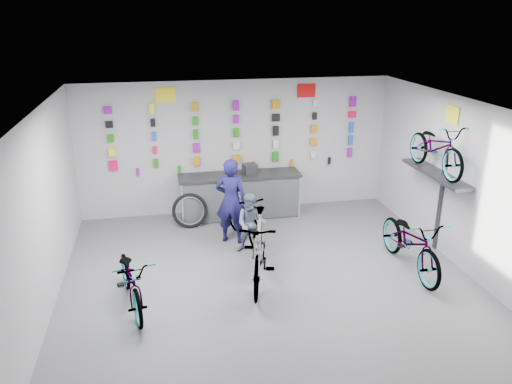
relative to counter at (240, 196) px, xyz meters
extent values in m
plane|color=#4C4C51|center=(0.00, -3.54, -0.49)|extent=(8.00, 8.00, 0.00)
plane|color=white|center=(0.00, -3.54, 2.51)|extent=(8.00, 8.00, 0.00)
plane|color=#AFAFB2|center=(0.00, 0.46, 1.01)|extent=(7.00, 0.00, 7.00)
plane|color=#AFAFB2|center=(-3.50, -3.54, 1.01)|extent=(0.00, 8.00, 8.00)
plane|color=#AFAFB2|center=(3.50, -3.54, 1.01)|extent=(0.00, 8.00, 8.00)
cube|color=black|center=(0.00, 0.01, -0.04)|extent=(2.60, 0.60, 0.90)
cube|color=silver|center=(0.00, -0.29, -0.01)|extent=(2.60, 0.02, 0.90)
cube|color=silver|center=(-1.30, -0.29, -0.01)|extent=(0.04, 0.04, 0.96)
cube|color=silver|center=(1.30, -0.29, -0.01)|extent=(0.04, 0.04, 0.96)
cube|color=black|center=(0.00, 0.01, 0.48)|extent=(2.70, 0.66, 0.06)
cube|color=#F20A48|center=(-2.70, 0.39, 0.76)|extent=(0.18, 0.06, 0.21)
cube|color=#1C7D10|center=(-1.80, 0.39, 0.76)|extent=(0.11, 0.06, 0.17)
cube|color=#C68110|center=(-0.90, 0.39, 0.76)|extent=(0.13, 0.06, 0.20)
cube|color=#C68110|center=(0.00, 0.39, 0.76)|extent=(0.17, 0.06, 0.17)
cube|color=#1C7D10|center=(0.90, 0.39, 0.76)|extent=(0.14, 0.06, 0.22)
cube|color=silver|center=(1.80, 0.39, 0.76)|extent=(0.11, 0.06, 0.17)
cube|color=purple|center=(2.70, 0.39, 0.76)|extent=(0.11, 0.06, 0.20)
cube|color=#F9FF19|center=(-2.70, 0.39, 1.06)|extent=(0.14, 0.06, 0.18)
cube|color=#F20A48|center=(-1.80, 0.39, 1.06)|extent=(0.09, 0.06, 0.14)
cube|color=purple|center=(-0.90, 0.39, 1.06)|extent=(0.16, 0.06, 0.19)
cube|color=silver|center=(0.00, 0.39, 1.06)|extent=(0.15, 0.06, 0.15)
cube|color=silver|center=(0.90, 0.39, 1.06)|extent=(0.11, 0.06, 0.19)
cube|color=#C68110|center=(1.80, 0.39, 1.06)|extent=(0.16, 0.06, 0.16)
cube|color=blue|center=(2.70, 0.39, 1.06)|extent=(0.10, 0.06, 0.22)
cube|color=#1C7D10|center=(-2.70, 0.39, 1.36)|extent=(0.13, 0.06, 0.16)
cube|color=blue|center=(-1.80, 0.39, 1.36)|extent=(0.10, 0.06, 0.18)
cube|color=#1C7D10|center=(-0.90, 0.39, 1.36)|extent=(0.11, 0.06, 0.21)
cube|color=#1C7D10|center=(0.00, 0.39, 1.36)|extent=(0.11, 0.06, 0.20)
cube|color=black|center=(0.90, 0.39, 1.36)|extent=(0.13, 0.06, 0.22)
cube|color=#C68110|center=(1.80, 0.39, 1.36)|extent=(0.14, 0.06, 0.17)
cube|color=blue|center=(2.70, 0.39, 1.36)|extent=(0.10, 0.06, 0.24)
cube|color=black|center=(-2.70, 0.39, 1.66)|extent=(0.15, 0.06, 0.14)
cube|color=black|center=(-1.80, 0.39, 1.66)|extent=(0.10, 0.06, 0.17)
cube|color=#1C7D10|center=(-0.90, 0.39, 1.66)|extent=(0.12, 0.06, 0.18)
cube|color=purple|center=(0.00, 0.39, 1.66)|extent=(0.11, 0.06, 0.18)
cube|color=black|center=(0.90, 0.39, 1.66)|extent=(0.17, 0.06, 0.17)
cube|color=black|center=(1.80, 0.39, 1.66)|extent=(0.09, 0.06, 0.16)
cube|color=#F20A48|center=(2.70, 0.39, 1.66)|extent=(0.18, 0.06, 0.14)
cube|color=purple|center=(-2.70, 0.39, 1.96)|extent=(0.17, 0.06, 0.15)
cube|color=#F9FF19|center=(-1.80, 0.39, 1.96)|extent=(0.09, 0.06, 0.22)
cube|color=#C68110|center=(-0.90, 0.39, 1.96)|extent=(0.13, 0.06, 0.19)
cube|color=purple|center=(0.00, 0.39, 1.96)|extent=(0.13, 0.06, 0.22)
cube|color=#C68110|center=(0.90, 0.39, 1.96)|extent=(0.18, 0.06, 0.20)
cube|color=silver|center=(1.80, 0.39, 1.96)|extent=(0.09, 0.06, 0.14)
cube|color=purple|center=(2.70, 0.39, 1.96)|extent=(0.15, 0.06, 0.23)
cylinder|color=purple|center=(-2.20, 0.37, 0.59)|extent=(0.07, 0.07, 0.16)
cylinder|color=#1C7D10|center=(-1.30, 0.37, 0.59)|extent=(0.07, 0.07, 0.16)
cylinder|color=#C68110|center=(0.40, 0.37, 0.59)|extent=(0.07, 0.07, 0.16)
cylinder|color=#C68110|center=(1.30, 0.37, 0.59)|extent=(0.07, 0.07, 0.16)
cylinder|color=black|center=(2.20, 0.37, 0.59)|extent=(0.07, 0.07, 0.16)
cube|color=#333338|center=(3.30, -2.34, 1.06)|extent=(0.38, 1.90, 0.06)
cube|color=#333338|center=(3.48, -2.34, 0.51)|extent=(0.04, 0.10, 2.00)
cube|color=yellow|center=(-1.50, 0.44, 2.23)|extent=(0.42, 0.02, 0.30)
cube|color=red|center=(1.60, 0.44, 2.23)|extent=(0.42, 0.02, 0.30)
cube|color=yellow|center=(3.48, -2.34, 2.16)|extent=(0.02, 0.40, 0.30)
imported|color=gray|center=(-2.27, -3.27, -0.02)|extent=(0.96, 1.88, 0.94)
imported|color=gray|center=(-0.17, -2.91, 0.13)|extent=(1.09, 2.12, 1.23)
imported|color=gray|center=(2.57, -3.02, 0.06)|extent=(0.73, 2.07, 1.09)
imported|color=gray|center=(-0.13, -1.27, 0.04)|extent=(0.89, 1.83, 1.06)
imported|color=gray|center=(3.25, -2.34, 1.57)|extent=(0.63, 1.80, 0.95)
imported|color=#141243|center=(-0.38, -1.24, 0.38)|extent=(0.75, 0.63, 1.73)
imported|color=#4F5F70|center=(-0.09, -1.80, 0.11)|extent=(0.70, 0.62, 1.19)
torus|color=black|center=(-1.15, -0.37, -0.11)|extent=(0.77, 0.25, 0.76)
torus|color=silver|center=(-1.15, -0.37, -0.11)|extent=(0.62, 0.17, 0.61)
cube|color=black|center=(0.23, 0.01, 0.62)|extent=(0.32, 0.34, 0.22)
camera|label=1|loc=(-1.70, -10.32, 3.90)|focal=35.00mm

